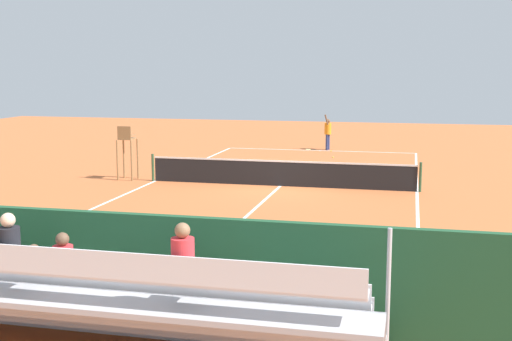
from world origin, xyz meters
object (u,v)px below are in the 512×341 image
at_px(tennis_ball_near, 331,151).
at_px(tennis_player, 328,131).
at_px(equipment_bag, 230,312).
at_px(tennis_racket, 309,149).
at_px(umpire_chair, 127,147).
at_px(bleacher_stand, 77,298).
at_px(tennis_ball_far, 333,157).
at_px(tennis_net, 280,173).
at_px(courtside_bench, 316,296).

bearing_deg(tennis_ball_near, tennis_player, -68.59).
bearing_deg(equipment_bag, tennis_racket, -84.45).
xyz_separation_m(umpire_chair, tennis_racket, (-5.54, -11.22, -1.30)).
relative_size(umpire_chair, tennis_racket, 3.69).
bearing_deg(tennis_racket, bleacher_stand, 91.20).
bearing_deg(tennis_player, tennis_ball_near, 111.41).
xyz_separation_m(bleacher_stand, tennis_ball_far, (-1.11, -23.65, -0.94)).
relative_size(tennis_racket, tennis_ball_far, 8.79).
relative_size(tennis_ball_near, tennis_ball_far, 1.00).
bearing_deg(tennis_net, tennis_player, -91.77).
height_order(courtside_bench, tennis_player, tennis_player).
xyz_separation_m(bleacher_stand, tennis_ball_near, (-0.72, -26.07, -0.94)).
xyz_separation_m(bleacher_stand, courtside_bench, (-3.34, -2.11, -0.41)).
height_order(bleacher_stand, tennis_player, bleacher_stand).
bearing_deg(tennis_net, tennis_ball_near, -93.35).
bearing_deg(tennis_racket, courtside_bench, 99.03).
distance_m(tennis_net, bleacher_stand, 15.39).
bearing_deg(umpire_chair, courtside_bench, 125.35).
bearing_deg(umpire_chair, tennis_racket, -116.30).
bearing_deg(bleacher_stand, tennis_ball_near, -91.59).
bearing_deg(tennis_player, bleacher_stand, 89.04).
xyz_separation_m(courtside_bench, tennis_ball_far, (2.23, -21.55, -0.53)).
xyz_separation_m(tennis_player, tennis_ball_near, (-0.27, 0.69, -0.98)).
bearing_deg(tennis_player, courtside_bench, 96.68).
xyz_separation_m(umpire_chair, equipment_bag, (-7.94, 13.44, -1.13)).
distance_m(bleacher_stand, courtside_bench, 3.97).
xyz_separation_m(umpire_chair, courtside_bench, (-9.44, 13.31, -0.76)).
height_order(tennis_net, tennis_ball_near, tennis_net).
height_order(bleacher_stand, equipment_bag, bleacher_stand).
xyz_separation_m(bleacher_stand, tennis_racket, (0.56, -26.64, -0.96)).
distance_m(courtside_bench, equipment_bag, 1.55).
bearing_deg(tennis_player, tennis_ball_far, 102.01).
distance_m(umpire_chair, equipment_bag, 15.65).
height_order(tennis_player, tennis_ball_far, tennis_player).
xyz_separation_m(umpire_chair, tennis_ball_far, (-7.22, -8.24, -1.28)).
xyz_separation_m(umpire_chair, tennis_player, (-6.55, -11.35, -0.30)).
relative_size(courtside_bench, tennis_ball_near, 27.27).
distance_m(tennis_net, tennis_ball_near, 10.73).
bearing_deg(tennis_racket, equipment_bag, 95.55).
bearing_deg(umpire_chair, tennis_ball_far, -131.22).
bearing_deg(tennis_ball_near, tennis_net, 86.65).
xyz_separation_m(tennis_net, tennis_ball_far, (-1.02, -8.28, -0.47)).
xyz_separation_m(courtside_bench, tennis_player, (2.89, -24.66, 0.46)).
bearing_deg(equipment_bag, tennis_ball_near, -87.35).
distance_m(tennis_net, equipment_bag, 13.52).
bearing_deg(tennis_ball_far, tennis_racket, -60.76).
bearing_deg(courtside_bench, tennis_racket, -80.97).
height_order(courtside_bench, tennis_ball_near, courtside_bench).
distance_m(umpire_chair, tennis_ball_near, 12.72).
bearing_deg(courtside_bench, tennis_ball_far, -84.10).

